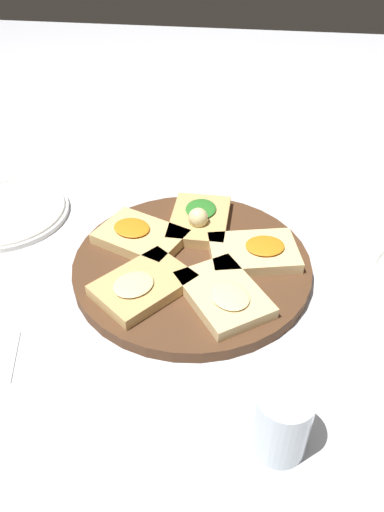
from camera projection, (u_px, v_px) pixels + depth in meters
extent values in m
plane|color=silver|center=(192.00, 270.00, 0.87)|extent=(3.00, 3.00, 0.00)
cylinder|color=#51331E|center=(192.00, 265.00, 0.86)|extent=(0.41, 0.41, 0.02)
cube|color=#DBB775|center=(141.00, 237.00, 0.89)|extent=(0.18, 0.15, 0.02)
ellipsoid|color=orange|center=(132.00, 228.00, 0.89)|extent=(0.08, 0.08, 0.01)
cube|color=tan|center=(143.00, 285.00, 0.79)|extent=(0.17, 0.18, 0.02)
ellipsoid|color=beige|center=(133.00, 284.00, 0.78)|extent=(0.09, 0.09, 0.01)
cube|color=#E5C689|center=(224.00, 295.00, 0.78)|extent=(0.17, 0.18, 0.02)
ellipsoid|color=beige|center=(230.00, 296.00, 0.76)|extent=(0.09, 0.09, 0.01)
cube|color=#E5C689|center=(254.00, 252.00, 0.86)|extent=(0.17, 0.13, 0.02)
ellipsoid|color=orange|center=(265.00, 246.00, 0.85)|extent=(0.08, 0.07, 0.01)
cube|color=tan|center=(200.00, 220.00, 0.93)|extent=(0.11, 0.15, 0.02)
ellipsoid|color=#2D7A28|center=(202.00, 209.00, 0.94)|extent=(0.06, 0.07, 0.01)
sphere|color=beige|center=(199.00, 218.00, 0.90)|extent=(0.04, 0.04, 0.04)
cylinder|color=white|center=(5.00, 213.00, 1.00)|extent=(0.25, 0.25, 0.01)
torus|color=white|center=(4.00, 210.00, 0.99)|extent=(0.24, 0.24, 0.01)
cylinder|color=silver|center=(282.00, 422.00, 0.59)|extent=(0.07, 0.07, 0.10)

